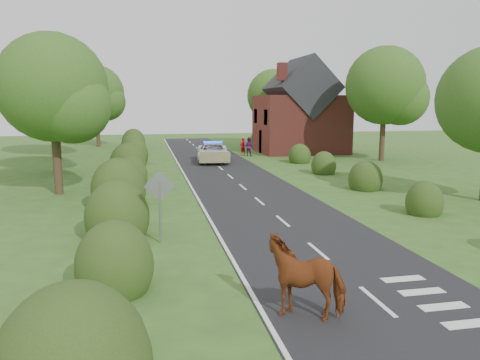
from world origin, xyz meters
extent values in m
plane|color=#335522|center=(0.00, 0.00, 0.00)|extent=(120.00, 120.00, 0.00)
cube|color=black|center=(0.00, 15.00, 0.01)|extent=(6.00, 70.00, 0.02)
cube|color=white|center=(0.00, -4.00, 0.03)|extent=(0.12, 1.80, 0.01)
cube|color=white|center=(0.00, 0.00, 0.03)|extent=(0.12, 1.80, 0.01)
cube|color=white|center=(0.00, 4.00, 0.03)|extent=(0.12, 1.80, 0.01)
cube|color=white|center=(0.00, 8.00, 0.03)|extent=(0.12, 1.80, 0.01)
cube|color=white|center=(0.00, 12.00, 0.03)|extent=(0.12, 1.80, 0.01)
cube|color=white|center=(0.00, 16.00, 0.03)|extent=(0.12, 1.80, 0.01)
cube|color=white|center=(0.00, 20.00, 0.03)|extent=(0.12, 1.80, 0.01)
cube|color=white|center=(0.00, 24.00, 0.03)|extent=(0.12, 1.80, 0.01)
cube|color=white|center=(0.00, 28.00, 0.03)|extent=(0.12, 1.80, 0.01)
cube|color=white|center=(0.00, 32.00, 0.03)|extent=(0.12, 1.80, 0.01)
cube|color=white|center=(0.00, 36.00, 0.03)|extent=(0.12, 1.80, 0.01)
cube|color=white|center=(0.00, 40.00, 0.03)|extent=(0.12, 1.80, 0.01)
cube|color=white|center=(0.00, 44.00, 0.03)|extent=(0.12, 1.80, 0.01)
cube|color=white|center=(0.00, 48.00, 0.03)|extent=(0.12, 1.80, 0.01)
cube|color=white|center=(-2.90, 15.00, 0.03)|extent=(0.12, 70.00, 0.01)
cube|color=white|center=(1.40, -5.50, 0.03)|extent=(1.20, 0.35, 0.01)
cube|color=white|center=(1.40, -4.60, 0.03)|extent=(1.20, 0.35, 0.01)
cube|color=white|center=(1.40, -3.70, 0.03)|extent=(1.20, 0.35, 0.01)
cube|color=white|center=(1.40, -2.80, 0.03)|extent=(1.20, 0.35, 0.01)
ellipsoid|color=#2A4515|center=(-6.30, -2.00, 0.66)|extent=(2.00, 2.10, 2.40)
ellipsoid|color=#2A4515|center=(-6.50, 3.00, 0.74)|extent=(2.30, 2.41, 2.70)
ellipsoid|color=#2A4515|center=(-6.70, 8.00, 0.83)|extent=(2.50, 2.62, 3.00)
ellipsoid|color=#2A4515|center=(-6.40, 13.00, 0.69)|extent=(2.10, 2.20, 2.50)
ellipsoid|color=#2A4515|center=(-6.60, 18.00, 0.77)|extent=(2.40, 2.52, 2.80)
ellipsoid|color=#2A4515|center=(-6.30, 24.00, 0.72)|extent=(2.20, 2.31, 2.60)
ellipsoid|color=#2A4515|center=(-6.50, 30.00, 0.74)|extent=(2.30, 2.41, 2.70)
ellipsoid|color=#2A4515|center=(-6.60, 36.00, 0.77)|extent=(2.40, 2.52, 2.80)
ellipsoid|color=#2A4515|center=(6.40, 4.00, 0.52)|extent=(1.60, 1.68, 1.90)
ellipsoid|color=#2A4515|center=(6.60, 10.00, 0.58)|extent=(1.90, 2.00, 2.10)
ellipsoid|color=#2A4515|center=(6.50, 16.00, 0.55)|extent=(1.70, 1.78, 2.00)
ellipsoid|color=#2A4515|center=(6.80, 22.00, 0.55)|extent=(1.80, 1.89, 2.00)
ellipsoid|color=#2A4515|center=(6.60, 36.00, 0.55)|extent=(1.70, 1.78, 2.00)
cylinder|color=#332316|center=(-10.00, 12.00, 1.98)|extent=(0.44, 0.44, 3.96)
sphere|color=#245A1A|center=(-10.00, 12.00, 5.58)|extent=(5.60, 5.60, 5.60)
sphere|color=#4B6524|center=(-9.02, 11.44, 4.68)|extent=(3.92, 3.92, 3.92)
cylinder|color=#332316|center=(-11.50, 20.00, 1.87)|extent=(0.44, 0.44, 3.74)
sphere|color=#245A1A|center=(-11.50, 20.00, 5.27)|extent=(5.60, 5.60, 5.60)
sphere|color=#4B6524|center=(-10.52, 19.44, 4.42)|extent=(3.92, 3.92, 3.92)
cylinder|color=#332316|center=(-13.00, 30.00, 2.42)|extent=(0.44, 0.44, 4.84)
sphere|color=#245A1A|center=(-13.00, 30.00, 6.82)|extent=(6.80, 6.80, 6.80)
sphere|color=#4B6524|center=(-11.81, 29.32, 5.72)|extent=(4.76, 4.76, 4.76)
cylinder|color=#332316|center=(-10.50, 40.00, 2.09)|extent=(0.44, 0.44, 4.18)
sphere|color=#245A1A|center=(-10.50, 40.00, 5.89)|extent=(6.00, 6.00, 6.00)
sphere|color=#4B6524|center=(-9.45, 39.40, 4.94)|extent=(4.20, 4.20, 4.20)
cylinder|color=#332316|center=(14.00, 22.00, 2.20)|extent=(0.44, 0.44, 4.40)
sphere|color=#245A1A|center=(14.00, 22.00, 6.20)|extent=(6.40, 6.40, 6.40)
sphere|color=#4B6524|center=(15.12, 21.36, 5.20)|extent=(4.48, 4.48, 4.48)
cylinder|color=#332316|center=(9.00, 38.00, 1.98)|extent=(0.44, 0.44, 3.96)
sphere|color=#245A1A|center=(9.00, 38.00, 5.58)|extent=(6.00, 6.00, 6.00)
sphere|color=#4B6524|center=(10.05, 37.40, 4.68)|extent=(4.20, 4.20, 4.20)
cylinder|color=gray|center=(-5.00, 2.00, 1.10)|extent=(0.08, 0.08, 2.20)
cube|color=gray|center=(-5.00, 2.00, 2.00)|extent=(1.06, 0.04, 1.06)
cube|color=brown|center=(9.50, 30.00, 2.75)|extent=(8.00, 7.00, 5.50)
cube|color=black|center=(9.50, 30.00, 6.20)|extent=(5.94, 7.40, 5.94)
cube|color=brown|center=(7.00, 28.00, 7.60)|extent=(0.80, 0.80, 1.60)
imported|color=brown|center=(-1.91, -4.17, 0.76)|extent=(2.40, 1.84, 1.51)
imported|color=white|center=(0.02, 24.02, 0.77)|extent=(3.11, 5.79, 1.55)
cube|color=yellow|center=(-0.26, 21.22, 0.70)|extent=(2.30, 0.29, 0.85)
cube|color=blue|center=(0.02, 24.02, 1.63)|extent=(1.56, 0.43, 0.14)
imported|color=#AA0412|center=(3.42, 28.29, 0.80)|extent=(0.70, 0.65, 1.61)
imported|color=#47174C|center=(3.83, 27.59, 0.86)|extent=(1.06, 1.03, 1.72)
camera|label=1|loc=(-5.43, -13.89, 4.80)|focal=35.00mm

